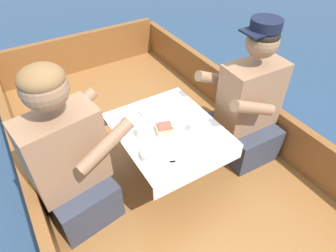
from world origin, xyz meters
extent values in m
plane|color=navy|center=(0.00, 0.00, 0.00)|extent=(60.00, 60.00, 0.00)
cube|color=brown|center=(0.00, 0.00, 0.14)|extent=(1.72, 3.28, 0.29)
cube|color=brown|center=(-0.83, 0.00, 0.45)|extent=(0.06, 3.28, 0.33)
cube|color=brown|center=(0.83, 0.00, 0.45)|extent=(0.06, 3.28, 0.33)
cube|color=brown|center=(0.00, 1.61, 0.48)|extent=(1.60, 0.06, 0.38)
cylinder|color=#B2B2B7|center=(0.00, -0.11, 0.49)|extent=(0.07, 0.07, 0.41)
cube|color=brown|center=(0.00, -0.11, 0.71)|extent=(0.56, 0.66, 0.02)
cube|color=white|center=(0.00, -0.11, 0.72)|extent=(0.59, 0.69, 0.00)
cube|color=white|center=(0.00, -0.45, 0.67)|extent=(0.59, 0.00, 0.10)
cube|color=white|center=(0.00, 0.23, 0.67)|extent=(0.59, 0.00, 0.10)
cube|color=#333847|center=(-0.60, -0.05, 0.42)|extent=(0.43, 0.49, 0.26)
cube|color=#936B4C|center=(-0.60, -0.05, 0.79)|extent=(0.43, 0.28, 0.48)
sphere|color=#936B4C|center=(-0.60, -0.05, 1.18)|extent=(0.22, 0.22, 0.22)
ellipsoid|color=brown|center=(-0.60, -0.05, 1.23)|extent=(0.21, 0.21, 0.12)
cylinder|color=#936B4C|center=(-0.48, 0.15, 0.87)|extent=(0.34, 0.12, 0.21)
cylinder|color=#936B4C|center=(-0.42, -0.20, 0.87)|extent=(0.34, 0.12, 0.21)
cube|color=#333847|center=(0.60, -0.17, 0.42)|extent=(0.38, 0.45, 0.26)
cube|color=#936B4C|center=(0.60, -0.17, 0.78)|extent=(0.41, 0.23, 0.46)
sphere|color=#936B4C|center=(0.60, -0.17, 1.16)|extent=(0.19, 0.19, 0.19)
ellipsoid|color=black|center=(0.60, -0.17, 1.20)|extent=(0.19, 0.19, 0.11)
cylinder|color=#936B4C|center=(0.44, -0.34, 0.86)|extent=(0.34, 0.08, 0.21)
cylinder|color=#936B4C|center=(0.45, 0.02, 0.86)|extent=(0.34, 0.08, 0.21)
cylinder|color=black|center=(0.60, -0.17, 1.26)|extent=(0.18, 0.18, 0.06)
cube|color=black|center=(0.51, -0.17, 1.23)|extent=(0.11, 0.14, 0.01)
cylinder|color=silver|center=(-0.04, -0.13, 0.72)|extent=(0.17, 0.17, 0.01)
cylinder|color=silver|center=(0.15, 0.00, 0.72)|extent=(0.20, 0.20, 0.01)
cube|color=#E0BC7F|center=(-0.04, -0.13, 0.75)|extent=(0.12, 0.11, 0.04)
cube|color=#B74C3D|center=(-0.04, -0.13, 0.77)|extent=(0.10, 0.09, 0.01)
cylinder|color=silver|center=(-0.20, -0.26, 0.74)|extent=(0.12, 0.12, 0.04)
cylinder|color=beige|center=(-0.20, -0.26, 0.75)|extent=(0.10, 0.10, 0.02)
cylinder|color=silver|center=(-0.03, 0.07, 0.74)|extent=(0.13, 0.13, 0.04)
cylinder|color=beige|center=(-0.03, 0.07, 0.75)|extent=(0.11, 0.11, 0.02)
cylinder|color=silver|center=(0.12, -0.21, 0.75)|extent=(0.06, 0.06, 0.06)
torus|color=silver|center=(0.17, -0.21, 0.75)|extent=(0.04, 0.01, 0.04)
cylinder|color=#3D2314|center=(0.12, -0.21, 0.77)|extent=(0.05, 0.05, 0.01)
cylinder|color=silver|center=(-0.17, 0.05, 0.75)|extent=(0.07, 0.07, 0.07)
torus|color=silver|center=(-0.13, 0.05, 0.76)|extent=(0.04, 0.01, 0.04)
cylinder|color=#3D2314|center=(-0.17, 0.05, 0.78)|extent=(0.06, 0.06, 0.01)
cylinder|color=silver|center=(-0.17, -0.07, 0.75)|extent=(0.06, 0.06, 0.05)
cylinder|color=beige|center=(-0.17, -0.07, 0.75)|extent=(0.07, 0.07, 0.03)
cube|color=silver|center=(-0.24, -0.14, 0.72)|extent=(0.04, 0.17, 0.00)
cube|color=silver|center=(0.08, -0.36, 0.72)|extent=(0.13, 0.13, 0.00)
cube|color=silver|center=(-0.06, -0.38, 0.72)|extent=(0.16, 0.07, 0.00)
cube|color=silver|center=(-0.12, -0.35, 0.72)|extent=(0.04, 0.03, 0.00)
camera|label=1|loc=(-0.71, -1.27, 1.92)|focal=32.00mm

